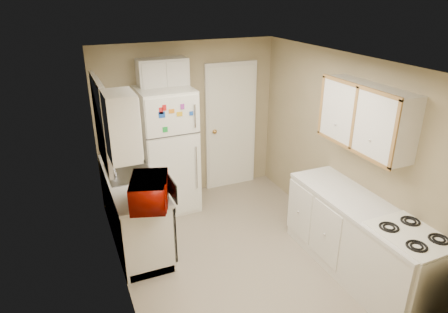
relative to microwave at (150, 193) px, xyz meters
name	(u,v)px	position (x,y,z in m)	size (l,w,h in m)	color
floor	(240,255)	(1.04, -0.11, -1.05)	(3.80, 3.80, 0.00)	#AC9F89
ceiling	(243,61)	(1.04, -0.11, 1.35)	(3.80, 3.80, 0.00)	white
wall_left	(116,191)	(-0.36, -0.11, 0.15)	(3.80, 3.80, 0.00)	tan
wall_right	(341,150)	(2.44, -0.11, 0.15)	(3.80, 3.80, 0.00)	tan
wall_back	(188,121)	(1.04, 1.79, 0.15)	(2.80, 2.80, 0.00)	tan
wall_front	(352,267)	(1.04, -2.01, 0.15)	(2.80, 2.80, 0.00)	tan
left_counter	(134,208)	(-0.06, 0.79, -0.60)	(0.60, 1.80, 0.90)	silver
dishwasher	(168,224)	(0.23, 0.19, -0.56)	(0.03, 0.58, 0.72)	black
sink	(129,175)	(-0.06, 0.94, -0.19)	(0.54, 0.74, 0.16)	gray
microwave	(150,193)	(0.00, 0.00, 0.00)	(0.32, 0.57, 0.38)	#880B01
soap_bottle	(118,152)	(-0.11, 1.42, -0.05)	(0.08, 0.08, 0.18)	silver
window_blinds	(102,123)	(-0.32, 0.94, 0.55)	(0.10, 0.98, 1.08)	silver
upper_cabinet_left	(121,126)	(-0.21, 0.11, 0.75)	(0.30, 0.45, 0.70)	silver
refrigerator	(168,150)	(0.59, 1.44, -0.13)	(0.75, 0.73, 1.83)	white
cabinet_over_fridge	(163,73)	(0.64, 1.64, 0.95)	(0.70, 0.30, 0.40)	silver
interior_door	(231,127)	(1.74, 1.75, -0.03)	(0.86, 0.06, 2.08)	white
right_counter	(357,239)	(2.14, -0.91, -0.60)	(0.60, 2.00, 0.90)	silver
stove	(405,273)	(2.19, -1.56, -0.60)	(0.60, 0.73, 0.89)	white
upper_cabinet_right	(366,117)	(2.29, -0.61, 0.75)	(0.30, 1.20, 0.70)	silver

